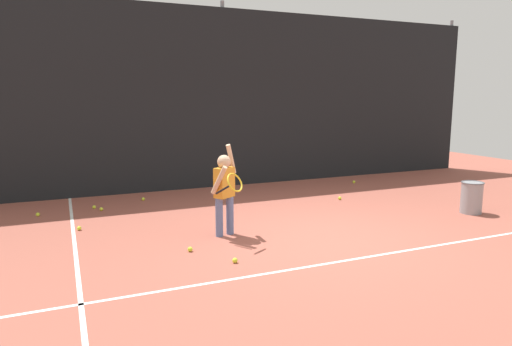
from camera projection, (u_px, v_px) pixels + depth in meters
ground_plane at (319, 236)px, 6.77m from camera, size 20.00×20.00×0.00m
court_line_baseline at (361, 258)px, 5.83m from camera, size 9.00×0.05×0.00m
court_line_sideline at (75, 244)px, 6.38m from camera, size 0.05×9.00×0.00m
back_fence_windscreen at (224, 99)px, 10.26m from camera, size 13.64×0.08×3.96m
fence_post_1 at (223, 96)px, 10.30m from camera, size 0.09×0.09×4.11m
fence_post_2 at (447, 96)px, 12.88m from camera, size 0.09×0.09×4.11m
tennis_player at (225, 188)px, 6.66m from camera, size 0.50×0.83×1.35m
ball_hopper at (472, 197)px, 8.04m from camera, size 0.38×0.38×0.56m
tennis_ball_0 at (101, 209)px, 8.24m from camera, size 0.07×0.07×0.07m
tennis_ball_1 at (38, 214)px, 7.86m from camera, size 0.07×0.07×0.07m
tennis_ball_2 at (340, 198)px, 9.13m from camera, size 0.07×0.07×0.07m
tennis_ball_3 at (94, 207)px, 8.38m from camera, size 0.07×0.07×0.07m
tennis_ball_4 at (79, 228)px, 7.04m from camera, size 0.07×0.07×0.07m
tennis_ball_5 at (235, 260)px, 5.66m from camera, size 0.07×0.07×0.07m
tennis_ball_6 at (143, 199)px, 9.04m from camera, size 0.07×0.07×0.07m
tennis_ball_7 at (354, 182)px, 10.87m from camera, size 0.07×0.07×0.07m
tennis_ball_8 at (190, 249)px, 6.07m from camera, size 0.07×0.07×0.07m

